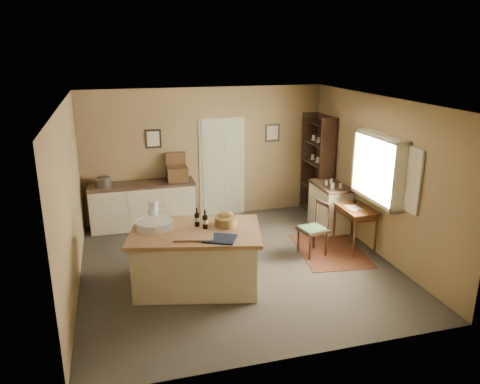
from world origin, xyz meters
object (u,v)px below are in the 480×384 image
at_px(writing_desk, 356,213).
at_px(shelving_unit, 320,165).
at_px(work_island, 195,256).
at_px(sideboard, 143,204).
at_px(desk_chair, 313,230).
at_px(right_cabinet, 329,206).

distance_m(writing_desk, shelving_unit, 1.93).
relative_size(work_island, sideboard, 1.02).
xyz_separation_m(sideboard, desk_chair, (2.71, -2.13, -0.02)).
distance_m(desk_chair, shelving_unit, 2.25).
height_order(work_island, desk_chair, work_island).
distance_m(work_island, sideboard, 2.74).
xyz_separation_m(work_island, desk_chair, (2.15, 0.55, -0.02)).
distance_m(sideboard, shelving_unit, 3.75).
bearing_deg(sideboard, writing_desk, -30.44).
relative_size(writing_desk, right_cabinet, 0.82).
bearing_deg(right_cabinet, shelving_unit, 79.83).
bearing_deg(shelving_unit, sideboard, 176.90).
bearing_deg(writing_desk, desk_chair, -176.54).
distance_m(writing_desk, right_cabinet, 1.03).
relative_size(work_island, writing_desk, 2.60).
xyz_separation_m(work_island, right_cabinet, (2.98, 1.62, -0.02)).
xyz_separation_m(writing_desk, desk_chair, (-0.83, -0.05, -0.20)).
distance_m(work_island, desk_chair, 2.22).
height_order(writing_desk, shelving_unit, shelving_unit).
relative_size(right_cabinet, shelving_unit, 0.47).
bearing_deg(work_island, right_cabinet, 42.02).
bearing_deg(shelving_unit, work_island, -141.57).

